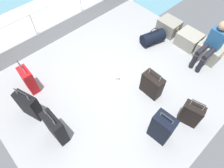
% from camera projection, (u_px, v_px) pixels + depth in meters
% --- Properties ---
extents(ground_plane, '(4.40, 5.20, 0.06)m').
position_uv_depth(ground_plane, '(118.00, 82.00, 4.59)').
color(ground_plane, '#939699').
extents(gunwale_port, '(0.06, 5.20, 0.45)m').
position_uv_depth(gunwale_port, '(62.00, 29.00, 5.31)').
color(gunwale_port, '#939699').
rests_on(gunwale_port, ground_plane).
extents(railing_port, '(0.04, 4.20, 1.02)m').
position_uv_depth(railing_port, '(58.00, 10.00, 4.85)').
color(railing_port, silver).
rests_on(railing_port, ground_plane).
extents(sea_wake, '(12.00, 12.00, 0.01)m').
position_uv_depth(sea_wake, '(40.00, 22.00, 6.37)').
color(sea_wake, '#598C9E').
rests_on(sea_wake, ground_plane).
extents(cargo_crate_0, '(0.58, 0.45, 0.39)m').
position_uv_depth(cargo_crate_0, '(169.00, 27.00, 5.41)').
color(cargo_crate_0, gray).
rests_on(cargo_crate_0, ground_plane).
extents(cargo_crate_1, '(0.59, 0.48, 0.37)m').
position_uv_depth(cargo_crate_1, '(189.00, 39.00, 5.12)').
color(cargo_crate_1, gray).
rests_on(cargo_crate_1, ground_plane).
extents(cargo_crate_2, '(0.59, 0.46, 0.41)m').
position_uv_depth(cargo_crate_2, '(209.00, 52.00, 4.84)').
color(cargo_crate_2, gray).
rests_on(cargo_crate_2, ground_plane).
extents(passenger_seated, '(0.34, 0.66, 1.11)m').
position_uv_depth(passenger_seated, '(212.00, 44.00, 4.45)').
color(passenger_seated, '#26598C').
rests_on(passenger_seated, ground_plane).
extents(suitcase_0, '(0.41, 0.29, 0.79)m').
position_uv_depth(suitcase_0, '(162.00, 128.00, 3.54)').
color(suitcase_0, black).
rests_on(suitcase_0, ground_plane).
extents(suitcase_1, '(0.45, 0.20, 0.89)m').
position_uv_depth(suitcase_1, '(55.00, 128.00, 3.53)').
color(suitcase_1, black).
rests_on(suitcase_1, ground_plane).
extents(suitcase_2, '(0.49, 0.32, 0.83)m').
position_uv_depth(suitcase_2, '(30.00, 106.00, 3.82)').
color(suitcase_2, black).
rests_on(suitcase_2, ground_plane).
extents(suitcase_3, '(0.46, 0.23, 0.71)m').
position_uv_depth(suitcase_3, '(152.00, 85.00, 4.18)').
color(suitcase_3, black).
rests_on(suitcase_3, ground_plane).
extents(suitcase_4, '(0.42, 0.30, 0.72)m').
position_uv_depth(suitcase_4, '(191.00, 114.00, 3.79)').
color(suitcase_4, black).
rests_on(suitcase_4, ground_plane).
extents(suitcase_5, '(0.37, 0.20, 0.83)m').
position_uv_depth(suitcase_5, '(29.00, 80.00, 4.21)').
color(suitcase_5, red).
rests_on(suitcase_5, ground_plane).
extents(duffel_bag, '(0.48, 0.69, 0.47)m').
position_uv_depth(duffel_bag, '(153.00, 38.00, 5.19)').
color(duffel_bag, black).
rests_on(duffel_bag, ground_plane).
extents(paper_cup, '(0.08, 0.08, 0.10)m').
position_uv_depth(paper_cup, '(118.00, 78.00, 4.57)').
color(paper_cup, white).
rests_on(paper_cup, ground_plane).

